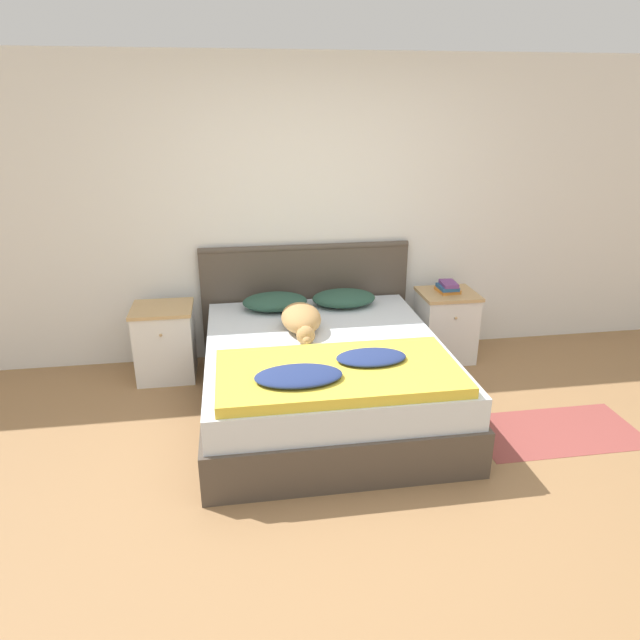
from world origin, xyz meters
TOP-DOWN VIEW (x-y plane):
  - ground_plane at (0.00, 0.00)m, footprint 16.00×16.00m
  - wall_back at (0.00, 2.13)m, footprint 9.00×0.06m
  - bed at (-0.07, 1.03)m, footprint 1.75×2.01m
  - headboard at (-0.07, 2.06)m, footprint 1.83×0.06m
  - nightstand_left at (-1.28, 1.77)m, footprint 0.49×0.45m
  - nightstand_right at (1.15, 1.77)m, footprint 0.49×0.45m
  - pillow_left at (-0.36, 1.80)m, footprint 0.54×0.38m
  - pillow_right at (0.22, 1.80)m, footprint 0.54×0.38m
  - quilt at (-0.08, 0.46)m, footprint 1.53×0.79m
  - dog at (-0.20, 1.29)m, footprint 0.30×0.68m
  - book_stack at (1.14, 1.78)m, footprint 0.18×0.22m
  - rug at (1.50, 0.46)m, footprint 1.16×0.61m

SIDE VIEW (x-z plane):
  - ground_plane at x=0.00m, z-range 0.00..0.00m
  - rug at x=1.50m, z-range 0.00..0.00m
  - bed at x=-0.07m, z-range 0.00..0.54m
  - nightstand_left at x=-1.28m, z-range 0.00..0.62m
  - nightstand_right at x=1.15m, z-range 0.00..0.62m
  - headboard at x=-0.07m, z-range 0.02..1.05m
  - quilt at x=-0.08m, z-range 0.53..0.65m
  - pillow_left at x=-0.36m, z-range 0.54..0.67m
  - pillow_right at x=0.22m, z-range 0.54..0.67m
  - dog at x=-0.20m, z-range 0.54..0.73m
  - book_stack at x=1.14m, z-range 0.62..0.71m
  - wall_back at x=0.00m, z-range 0.00..2.55m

